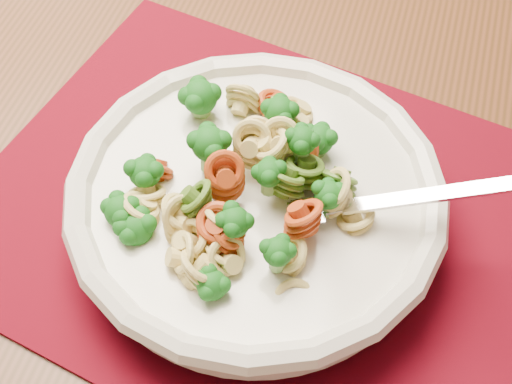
{
  "coord_description": "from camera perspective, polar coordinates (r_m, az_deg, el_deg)",
  "views": [
    {
      "loc": [
        0.43,
        -1.09,
        1.2
      ],
      "look_at": [
        0.42,
        -0.79,
        0.79
      ],
      "focal_mm": 50.0,
      "sensor_mm": 36.0,
      "label": 1
    }
  ],
  "objects": [
    {
      "name": "dining_table",
      "position": [
        0.67,
        3.64,
        -1.93
      ],
      "size": [
        1.55,
        1.19,
        0.74
      ],
      "rotation": [
        0.0,
        0.0,
        -0.24
      ],
      "color": "#572D18",
      "rests_on": "ground"
    },
    {
      "name": "placemat",
      "position": [
        0.54,
        0.85,
        -1.92
      ],
      "size": [
        0.54,
        0.5,
        0.0
      ],
      "primitive_type": "cube",
      "rotation": [
        0.0,
        0.0,
        -0.44
      ],
      "color": "#5A030E",
      "rests_on": "dining_table"
    },
    {
      "name": "pasta_bowl",
      "position": [
        0.51,
        0.0,
        -0.6
      ],
      "size": [
        0.27,
        0.27,
        0.05
      ],
      "color": "silver",
      "rests_on": "placemat"
    },
    {
      "name": "fork",
      "position": [
        0.49,
        4.19,
        -1.6
      ],
      "size": [
        0.18,
        0.03,
        0.08
      ],
      "primitive_type": null,
      "rotation": [
        0.0,
        -0.35,
        -0.04
      ],
      "color": "silver",
      "rests_on": "pasta_bowl"
    },
    {
      "name": "pasta_broccoli_heap",
      "position": [
        0.5,
        0.0,
        0.4
      ],
      "size": [
        0.23,
        0.23,
        0.06
      ],
      "primitive_type": null,
      "color": "#E0C86E",
      "rests_on": "pasta_bowl"
    }
  ]
}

